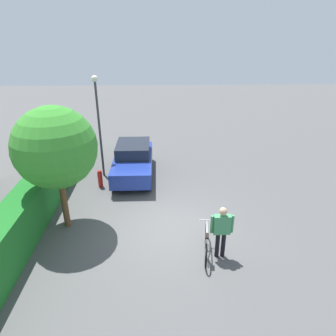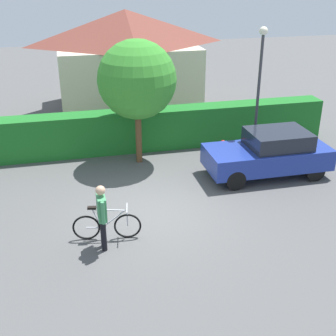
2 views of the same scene
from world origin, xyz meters
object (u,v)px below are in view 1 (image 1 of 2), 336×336
object	(u,v)px
person_rider	(222,228)
tree_kerbside	(55,148)
fire_hydrant	(100,178)
bicycle	(206,243)
street_lamp	(98,115)
parked_car_near	(133,160)

from	to	relation	value
person_rider	tree_kerbside	distance (m)	5.72
fire_hydrant	bicycle	bearing A→B (deg)	-138.73
street_lamp	tree_kerbside	world-z (taller)	street_lamp
tree_kerbside	fire_hydrant	size ratio (longest dim) A/B	5.29
street_lamp	bicycle	bearing A→B (deg)	-144.89
person_rider	street_lamp	bearing A→B (deg)	37.11
parked_car_near	street_lamp	world-z (taller)	street_lamp
parked_car_near	tree_kerbside	size ratio (longest dim) A/B	0.95
bicycle	fire_hydrant	xyz separation A→B (m)	(4.55, 3.99, 0.02)
street_lamp	fire_hydrant	distance (m)	2.81
parked_car_near	street_lamp	xyz separation A→B (m)	(0.10, 1.44, 2.16)
fire_hydrant	person_rider	bearing A→B (deg)	-136.77
parked_car_near	tree_kerbside	distance (m)	5.00
person_rider	fire_hydrant	bearing A→B (deg)	43.23
person_rider	fire_hydrant	xyz separation A→B (m)	(4.68, 4.40, -0.61)
person_rider	tree_kerbside	bearing A→B (deg)	70.67
parked_car_near	tree_kerbside	world-z (taller)	tree_kerbside
bicycle	fire_hydrant	bearing A→B (deg)	41.27
street_lamp	person_rider	bearing A→B (deg)	-142.89
fire_hydrant	street_lamp	bearing A→B (deg)	2.38
bicycle	person_rider	bearing A→B (deg)	-107.68
person_rider	street_lamp	size ratio (longest dim) A/B	0.38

